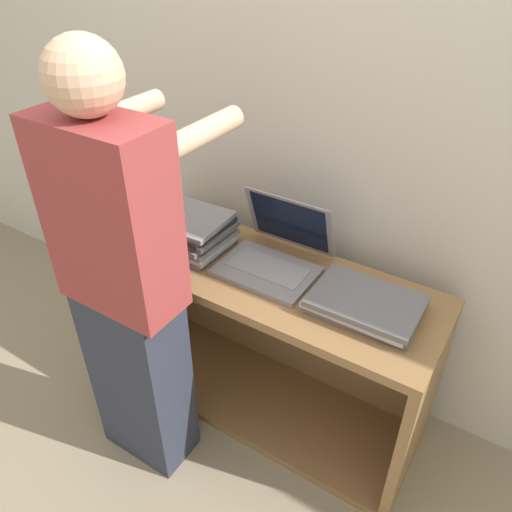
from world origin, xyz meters
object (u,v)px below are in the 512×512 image
at_px(laptop_open, 274,255).
at_px(laptop_stack_right, 365,304).
at_px(laptop_stack_left, 184,228).
at_px(person, 126,291).

xyz_separation_m(laptop_open, laptop_stack_right, (0.38, -0.06, -0.02)).
relative_size(laptop_open, laptop_stack_right, 0.97).
height_order(laptop_open, laptop_stack_left, laptop_open).
height_order(laptop_stack_right, person, person).
distance_m(laptop_open, laptop_stack_left, 0.39).
bearing_deg(laptop_stack_left, person, -76.71).
relative_size(laptop_stack_left, person, 0.24).
height_order(laptop_open, laptop_stack_right, laptop_open).
xyz_separation_m(laptop_stack_right, person, (-0.67, -0.41, 0.05)).
bearing_deg(laptop_stack_left, laptop_stack_right, -0.03).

